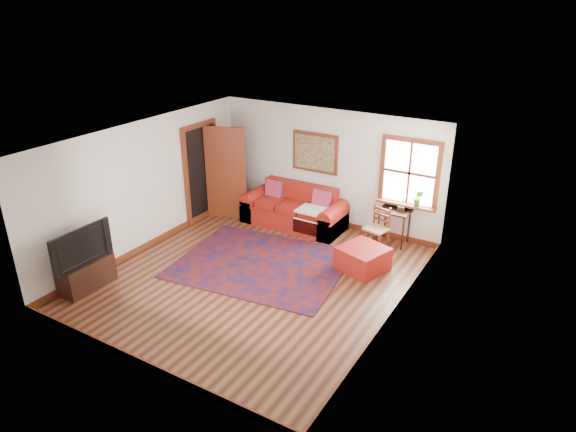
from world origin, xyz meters
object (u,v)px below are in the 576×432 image
Objects in this scene: red_leather_sofa at (295,212)px; side_table at (395,216)px; ladder_back_chair at (378,226)px; media_cabinet at (86,274)px; red_ottoman at (363,259)px.

red_leather_sofa is 2.18m from side_table.
red_leather_sofa reaches higher than side_table.
ladder_back_chair is 5.36m from media_cabinet.
ladder_back_chair is at bearing -5.18° from red_leather_sofa.
media_cabinet is (-3.69, -3.88, -0.22)m from ladder_back_chair.
ladder_back_chair is (-0.09, 0.91, 0.26)m from red_ottoman.
red_ottoman is at bearing -84.43° from ladder_back_chair.
ladder_back_chair is at bearing 46.46° from media_cabinet.
side_table is (2.14, 0.21, 0.31)m from red_leather_sofa.
ladder_back_chair is (-0.19, -0.39, -0.12)m from side_table.
red_leather_sofa is 3.05× the size of side_table.
red_leather_sofa is 2.32m from red_ottoman.
red_leather_sofa is 2.92× the size of red_ottoman.
red_ottoman is at bearing 38.23° from media_cabinet.
ladder_back_chair is (1.96, -0.18, 0.19)m from red_leather_sofa.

